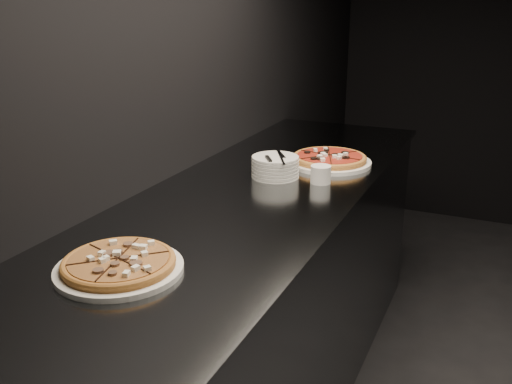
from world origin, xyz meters
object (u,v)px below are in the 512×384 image
at_px(plate_stack, 275,167).
at_px(ramekin, 321,174).
at_px(counter, 257,299).
at_px(cutlery, 276,157).
at_px(pizza_tomato, 329,159).
at_px(pizza_mushroom, 119,264).

xyz_separation_m(plate_stack, ramekin, (0.19, -0.00, -0.01)).
xyz_separation_m(counter, ramekin, (0.19, 0.16, 0.50)).
bearing_deg(cutlery, pizza_tomato, 28.55).
xyz_separation_m(cutlery, ramekin, (0.18, 0.01, -0.05)).
relative_size(plate_stack, ramekin, 2.37).
bearing_deg(pizza_tomato, plate_stack, -118.88).
relative_size(counter, cutlery, 13.07).
bearing_deg(ramekin, pizza_mushroom, -104.69).
distance_m(cutlery, ramekin, 0.19).
bearing_deg(counter, pizza_mushroom, -93.91).
bearing_deg(pizza_tomato, pizza_mushroom, -99.41).
bearing_deg(ramekin, plate_stack, 179.59).
height_order(plate_stack, ramekin, plate_stack).
height_order(plate_stack, cutlery, cutlery).
distance_m(pizza_mushroom, plate_stack, 0.92).
relative_size(pizza_mushroom, ramekin, 4.76).
bearing_deg(cutlery, plate_stack, 82.54).
xyz_separation_m(pizza_tomato, ramekin, (0.05, -0.26, 0.01)).
bearing_deg(pizza_tomato, counter, -108.83).
height_order(pizza_mushroom, pizza_tomato, pizza_tomato).
height_order(pizza_mushroom, cutlery, cutlery).
xyz_separation_m(pizza_tomato, plate_stack, (-0.14, -0.26, 0.02)).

